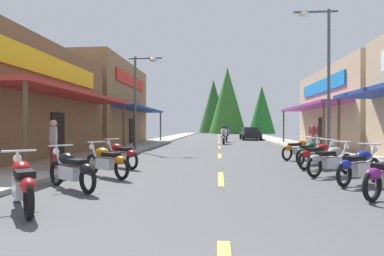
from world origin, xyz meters
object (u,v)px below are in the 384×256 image
motorcycle_parked_left_0 (23,183)px  motorcycle_parked_right_1 (359,165)px  motorcycle_parked_right_2 (330,160)px  pedestrian_browsing (53,142)px  motorcycle_parked_left_3 (120,154)px  parked_car_curbside (250,134)px  motorcycle_parked_left_1 (72,169)px  streetlamp_left (140,89)px  pedestrian_by_shop (313,134)px  motorcycle_parked_right_5 (298,149)px  motorcycle_parked_right_4 (309,152)px  rider_cruising_lead (224,136)px  motorcycle_parked_left_2 (107,161)px  motorcycle_parked_right_3 (318,155)px  rider_cruising_trailing (226,135)px  streetlamp_right (323,63)px

motorcycle_parked_left_0 → motorcycle_parked_right_1: bearing=-105.8°
motorcycle_parked_right_2 → pedestrian_browsing: (-8.73, 0.07, 0.50)m
motorcycle_parked_right_1 → motorcycle_parked_left_3: size_ratio=0.99×
pedestrian_browsing → parked_car_curbside: bearing=24.0°
motorcycle_parked_left_1 → streetlamp_left: bearing=-46.5°
streetlamp_left → parked_car_curbside: (8.17, 16.70, -3.04)m
streetlamp_left → motorcycle_parked_left_0: bearing=-84.8°
motorcycle_parked_left_3 → pedestrian_by_shop: 14.10m
streetlamp_left → motorcycle_parked_right_5: streetlamp_left is taller
motorcycle_parked_right_4 → rider_cruising_lead: bearing=54.3°
motorcycle_parked_left_1 → motorcycle_parked_left_2: (0.18, 1.83, 0.00)m
motorcycle_parked_left_0 → motorcycle_parked_left_1: (0.03, 1.80, 0.00)m
motorcycle_parked_right_3 → motorcycle_parked_left_2: same height
motorcycle_parked_right_3 → motorcycle_parked_right_4: 1.38m
motorcycle_parked_right_4 → motorcycle_parked_left_2: (-6.82, -3.85, 0.00)m
motorcycle_parked_right_4 → parked_car_curbside: 22.43m
motorcycle_parked_left_2 → motorcycle_parked_left_3: 2.13m
motorcycle_parked_right_3 → streetlamp_left: bearing=102.2°
motorcycle_parked_left_3 → parked_car_curbside: 25.16m
motorcycle_parked_right_1 → motorcycle_parked_right_4: same height
motorcycle_parked_left_1 → parked_car_curbside: 28.95m
motorcycle_parked_right_5 → pedestrian_browsing: 10.03m
motorcycle_parked_right_2 → parked_car_curbside: (0.15, 25.43, 0.20)m
motorcycle_parked_left_3 → motorcycle_parked_left_2: bearing=136.5°
rider_cruising_lead → parked_car_curbside: (3.07, 8.98, 0.03)m
streetlamp_left → motorcycle_parked_right_2: streetlamp_left is taller
motorcycle_parked_left_2 → pedestrian_browsing: 2.37m
motorcycle_parked_right_3 → pedestrian_by_shop: size_ratio=1.02×
rider_cruising_trailing → parked_car_curbside: size_ratio=0.49×
parked_car_curbside → motorcycle_parked_right_3: bearing=178.2°
motorcycle_parked_left_0 → motorcycle_parked_right_2: bearing=-96.3°
motorcycle_parked_left_2 → motorcycle_parked_left_3: bearing=-46.3°
pedestrian_browsing → parked_car_curbside: (8.88, 25.35, -0.31)m
motorcycle_parked_left_3 → parked_car_curbside: parked_car_curbside is taller
streetlamp_right → motorcycle_parked_right_3: bearing=-109.9°
motorcycle_parked_right_4 → motorcycle_parked_right_5: 1.62m
streetlamp_right → motorcycle_parked_right_1: bearing=-100.4°
pedestrian_by_shop → pedestrian_browsing: size_ratio=1.02×
motorcycle_parked_left_3 → pedestrian_browsing: (-1.86, -1.19, 0.50)m
motorcycle_parked_right_4 → pedestrian_browsing: pedestrian_browsing is taller
streetlamp_left → motorcycle_parked_right_3: size_ratio=3.19×
motorcycle_parked_right_4 → rider_cruising_trailing: rider_cruising_trailing is taller
motorcycle_parked_right_4 → pedestrian_by_shop: 8.88m
motorcycle_parked_left_0 → rider_cruising_lead: (3.90, 20.93, 0.17)m
parked_car_curbside → motorcycle_parked_right_5: bearing=178.4°
motorcycle_parked_right_1 → motorcycle_parked_left_1: size_ratio=0.96×
motorcycle_parked_right_2 → motorcycle_parked_left_2: size_ratio=1.02×
parked_car_curbside → rider_cruising_lead: bearing=159.4°
motorcycle_parked_right_2 → rider_cruising_lead: (-2.92, 16.45, 0.17)m
motorcycle_parked_right_3 → pedestrian_browsing: bearing=153.3°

